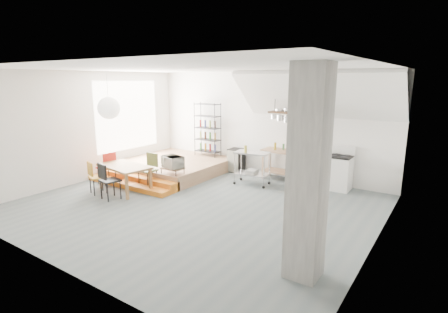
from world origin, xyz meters
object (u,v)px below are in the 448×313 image
Objects in this scene: stove at (340,172)px; dining_table at (124,168)px; mini_fridge at (236,160)px; rolling_cart at (252,164)px.

dining_table is at bearing -144.86° from stove.
rolling_cart is at bearing -40.63° from mini_fridge.
rolling_cart reaches higher than mini_fridge.
stove is 0.73× the size of dining_table.
dining_table is 3.69m from mini_fridge.
dining_table is at bearing -112.69° from mini_fridge.
rolling_cart reaches higher than dining_table.
dining_table is (-4.77, -3.36, 0.15)m from stove.
rolling_cart is 1.52m from mini_fridge.
stove is at bearing -0.75° from mini_fridge.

